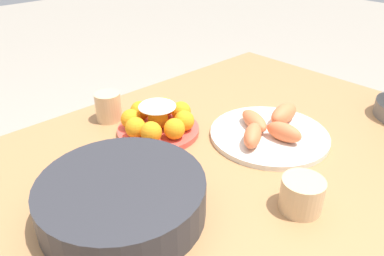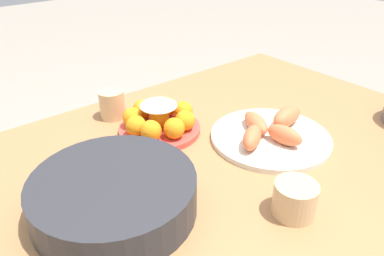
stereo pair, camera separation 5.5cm
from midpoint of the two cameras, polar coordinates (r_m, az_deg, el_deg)
The scene contains 6 objects.
dining_table at distance 1.02m, azimuth 3.72°, elevation -7.74°, with size 1.31×0.94×0.72m.
cake_plate at distance 1.02m, azimuth -6.76°, elevation 0.92°, with size 0.22×0.22×0.09m.
serving_bowl at distance 0.76m, azimuth -12.66°, elevation -10.21°, with size 0.33×0.33×0.08m.
seafood_platter at distance 1.02m, azimuth 10.22°, elevation -0.40°, with size 0.32×0.32×0.07m.
cup_near at distance 1.12m, azimuth -14.02°, elevation 3.16°, with size 0.07×0.07×0.08m.
cup_far at distance 0.79m, azimuth 14.44°, elevation -9.85°, with size 0.09×0.09×0.07m.
Camera 1 is at (0.62, 0.53, 1.25)m, focal length 35.00 mm.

